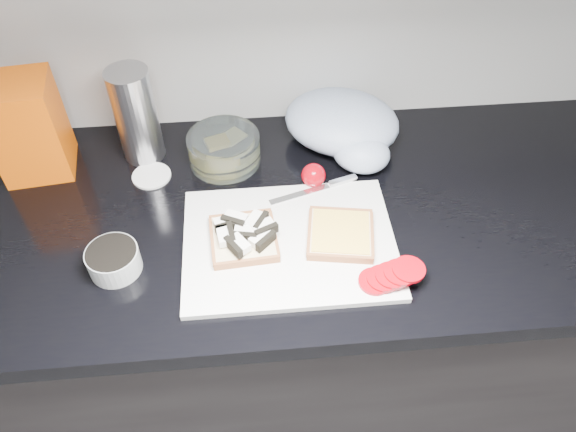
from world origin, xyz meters
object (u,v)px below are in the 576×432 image
object	(u,v)px
cutting_board	(289,243)
glass_bowl	(224,149)
steel_canister	(136,116)
bread_bag	(28,128)

from	to	relation	value
cutting_board	glass_bowl	xyz separation A→B (m)	(-0.12, 0.25, 0.03)
glass_bowl	steel_canister	xyz separation A→B (m)	(-0.18, 0.04, 0.07)
cutting_board	bread_bag	distance (m)	0.59
steel_canister	bread_bag	bearing A→B (deg)	-174.23
cutting_board	bread_bag	bearing A→B (deg)	152.15
cutting_board	bread_bag	xyz separation A→B (m)	(-0.51, 0.27, 0.10)
bread_bag	glass_bowl	bearing A→B (deg)	-8.88
cutting_board	glass_bowl	world-z (taller)	glass_bowl
steel_canister	cutting_board	bearing A→B (deg)	-44.67
glass_bowl	bread_bag	distance (m)	0.40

